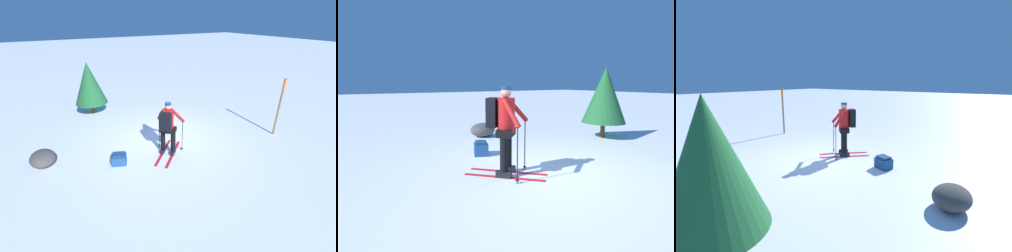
% 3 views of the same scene
% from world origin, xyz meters
% --- Properties ---
extents(ground_plane, '(80.00, 80.00, 0.00)m').
position_xyz_m(ground_plane, '(0.00, 0.00, 0.00)').
color(ground_plane, white).
extents(skier, '(1.40, 1.42, 1.70)m').
position_xyz_m(skier, '(0.79, -0.30, 0.99)').
color(skier, red).
rests_on(skier, ground_plane).
extents(dropped_backpack, '(0.47, 0.52, 0.34)m').
position_xyz_m(dropped_backpack, '(0.54, -1.80, 0.16)').
color(dropped_backpack, navy).
rests_on(dropped_backpack, ground_plane).
extents(trail_marker, '(0.08, 0.08, 2.06)m').
position_xyz_m(trail_marker, '(1.59, 3.74, 1.19)').
color(trail_marker, olive).
rests_on(trail_marker, ground_plane).
extents(rock_boulder, '(0.82, 0.70, 0.45)m').
position_xyz_m(rock_boulder, '(-0.49, -3.73, 0.23)').
color(rock_boulder, '#474442').
rests_on(rock_boulder, ground_plane).
extents(pine_tree, '(1.35, 1.35, 2.25)m').
position_xyz_m(pine_tree, '(-3.71, -1.55, 1.37)').
color(pine_tree, '#4C331E').
rests_on(pine_tree, ground_plane).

